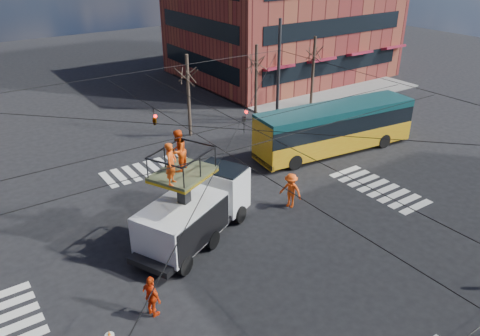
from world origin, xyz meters
The scene contains 12 objects.
ground centered at (0.00, 0.00, 0.00)m, with size 120.00×120.00×0.00m, color black.
sidewalk_ne centered at (21.00, 21.00, 0.06)m, with size 18.00×18.00×0.12m, color slate.
crosswalks centered at (0.00, 0.00, 0.01)m, with size 22.40×22.40×0.02m, color silver, non-canonical shape.
building_ne centered at (21.98, 23.98, 7.00)m, with size 20.06×16.06×14.00m.
overhead_network centered at (-0.07, 0.40, 4.29)m, with size 24.24×24.24×8.00m.
tree_a centered at (5.00, 13.50, 4.63)m, with size 2.00×2.00×6.00m.
tree_b centered at (11.00, 13.50, 4.63)m, with size 2.00×2.00×6.00m.
tree_c centered at (17.00, 13.50, 4.63)m, with size 2.00×2.00×6.00m.
utility_truck centered at (-1.24, 1.73, 1.96)m, with size 7.31×5.10×5.77m.
city_bus centered at (11.69, 5.42, 1.72)m, with size 11.70×3.93×3.20m.
worker_ground centered at (-5.26, -1.96, 0.90)m, with size 1.05×0.44×1.79m, color #E23D0E.
flagger centered at (4.39, 1.33, 0.98)m, with size 1.27×0.73×1.96m, color #FF4E10.
Camera 1 is at (-10.34, -15.20, 13.03)m, focal length 35.00 mm.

